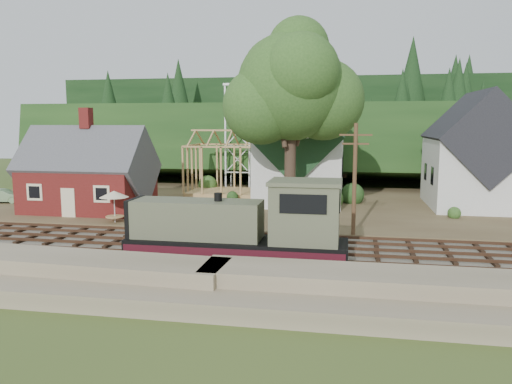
% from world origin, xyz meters
% --- Properties ---
extents(ground, '(140.00, 140.00, 0.00)m').
position_xyz_m(ground, '(0.00, 0.00, 0.00)').
color(ground, '#384C1E').
rests_on(ground, ground).
extents(embankment, '(64.00, 5.00, 1.60)m').
position_xyz_m(embankment, '(0.00, -8.50, 0.00)').
color(embankment, '#7F7259').
rests_on(embankment, ground).
extents(railroad_bed, '(64.00, 11.00, 0.16)m').
position_xyz_m(railroad_bed, '(0.00, 0.00, 0.08)').
color(railroad_bed, '#726B5B').
rests_on(railroad_bed, ground).
extents(village_flat, '(64.00, 26.00, 0.30)m').
position_xyz_m(village_flat, '(0.00, 18.00, 0.15)').
color(village_flat, brown).
rests_on(village_flat, ground).
extents(hillside, '(70.00, 28.96, 12.74)m').
position_xyz_m(hillside, '(0.00, 42.00, 0.00)').
color(hillside, '#1E3F19').
rests_on(hillside, ground).
extents(ridge, '(80.00, 20.00, 12.00)m').
position_xyz_m(ridge, '(0.00, 58.00, 0.00)').
color(ridge, black).
rests_on(ridge, ground).
extents(depot, '(10.80, 7.41, 9.00)m').
position_xyz_m(depot, '(-16.00, 11.00, 3.21)').
color(depot, '#581614').
rests_on(depot, village_flat).
extents(church, '(8.40, 15.17, 13.00)m').
position_xyz_m(church, '(2.00, 19.68, 5.18)').
color(church, silver).
rests_on(church, village_flat).
extents(farmhouse, '(8.40, 10.80, 10.60)m').
position_xyz_m(farmhouse, '(18.00, 19.00, 4.87)').
color(farmhouse, silver).
rests_on(farmhouse, village_flat).
extents(timber_frame, '(8.20, 6.20, 6.99)m').
position_xyz_m(timber_frame, '(-6.00, 22.00, 3.27)').
color(timber_frame, tan).
rests_on(timber_frame, village_flat).
extents(lattice_tower, '(3.20, 3.20, 12.12)m').
position_xyz_m(lattice_tower, '(-6.00, 28.00, 10.03)').
color(lattice_tower, silver).
rests_on(lattice_tower, village_flat).
extents(big_tree, '(10.90, 8.40, 14.70)m').
position_xyz_m(big_tree, '(2.17, 10.08, 10.22)').
color(big_tree, '#38281E').
rests_on(big_tree, village_flat).
extents(telegraph_pole_near, '(2.20, 0.28, 8.00)m').
position_xyz_m(telegraph_pole_near, '(7.00, 5.20, 4.25)').
color(telegraph_pole_near, '#4C331E').
rests_on(telegraph_pole_near, ground).
extents(locomotive, '(12.07, 3.02, 4.82)m').
position_xyz_m(locomotive, '(0.96, -3.00, 2.13)').
color(locomotive, black).
rests_on(locomotive, railroad_bed).
extents(car_blue, '(1.84, 3.75, 1.23)m').
position_xyz_m(car_blue, '(-6.07, 10.54, 0.91)').
color(car_blue, '#6192CF').
rests_on(car_blue, village_flat).
extents(car_green, '(4.13, 1.96, 1.31)m').
position_xyz_m(car_green, '(-26.28, 13.16, 0.95)').
color(car_green, '#7DA270').
rests_on(car_green, village_flat).
extents(patio_set, '(2.22, 2.22, 2.48)m').
position_xyz_m(patio_set, '(-11.28, 6.19, 2.41)').
color(patio_set, silver).
rests_on(patio_set, village_flat).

